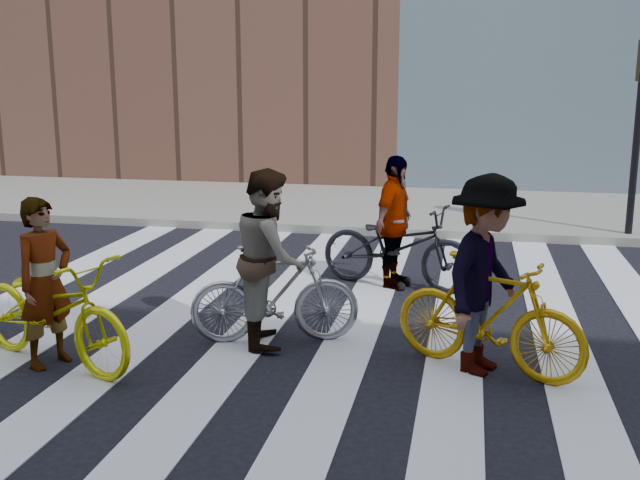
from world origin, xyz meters
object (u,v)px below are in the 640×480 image
(rider_left, at_px, (45,283))
(bike_yellow_right, at_px, (489,315))
(rider_rear, at_px, (394,222))
(bike_yellow_left, at_px, (52,310))
(bike_silver_mid, at_px, (275,294))
(bike_dark_rear, at_px, (397,246))
(rider_mid, at_px, (270,257))
(rider_right, at_px, (485,275))

(rider_left, bearing_deg, bike_yellow_right, -59.85)
(rider_rear, bearing_deg, bike_yellow_left, 154.64)
(bike_yellow_left, xyz_separation_m, rider_left, (-0.05, 0.00, 0.27))
(bike_silver_mid, bearing_deg, bike_dark_rear, -39.36)
(bike_yellow_right, relative_size, bike_dark_rear, 0.89)
(bike_silver_mid, bearing_deg, rider_left, 101.92)
(bike_yellow_left, relative_size, rider_left, 1.28)
(bike_yellow_right, distance_m, bike_dark_rear, 2.98)
(rider_left, distance_m, rider_rear, 4.54)
(rider_left, xyz_separation_m, rider_mid, (1.94, 1.03, 0.10))
(bike_dark_rear, relative_size, rider_rear, 1.21)
(bike_yellow_left, bearing_deg, rider_rear, -19.52)
(bike_yellow_right, bearing_deg, rider_right, 113.54)
(bike_silver_mid, relative_size, rider_left, 1.07)
(bike_yellow_left, distance_m, rider_mid, 2.19)
(bike_yellow_left, relative_size, bike_silver_mid, 1.20)
(bike_silver_mid, relative_size, rider_mid, 0.96)
(bike_yellow_right, xyz_separation_m, rider_mid, (-2.23, 0.39, 0.36))
(bike_silver_mid, distance_m, bike_yellow_right, 2.21)
(bike_yellow_left, distance_m, bike_silver_mid, 2.20)
(bike_dark_rear, bearing_deg, rider_right, -143.12)
(bike_silver_mid, bearing_deg, rider_mid, 74.52)
(rider_left, distance_m, rider_right, 4.18)
(rider_rear, bearing_deg, bike_yellow_right, -141.34)
(rider_mid, bearing_deg, bike_silver_mid, -105.48)
(bike_yellow_left, distance_m, rider_left, 0.28)
(rider_left, distance_m, rider_mid, 2.20)
(bike_yellow_right, xyz_separation_m, rider_rear, (-1.18, 2.76, 0.31))
(rider_rear, bearing_deg, rider_mid, 171.61)
(bike_yellow_right, bearing_deg, bike_silver_mid, 103.52)
(bike_yellow_right, distance_m, rider_rear, 3.02)
(rider_mid, distance_m, rider_rear, 2.60)
(rider_right, bearing_deg, bike_yellow_right, -66.46)
(bike_silver_mid, bearing_deg, bike_yellow_right, -115.50)
(bike_yellow_left, xyz_separation_m, rider_mid, (1.89, 1.03, 0.37))
(bike_yellow_left, xyz_separation_m, rider_right, (4.08, 0.65, 0.39))
(bike_yellow_right, bearing_deg, rider_mid, 103.74)
(rider_mid, bearing_deg, bike_yellow_right, -115.28)
(bike_silver_mid, bearing_deg, bike_yellow_left, 102.52)
(bike_yellow_right, relative_size, rider_mid, 1.02)
(bike_yellow_left, height_order, rider_left, rider_left)
(bike_yellow_right, bearing_deg, rider_left, 122.37)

